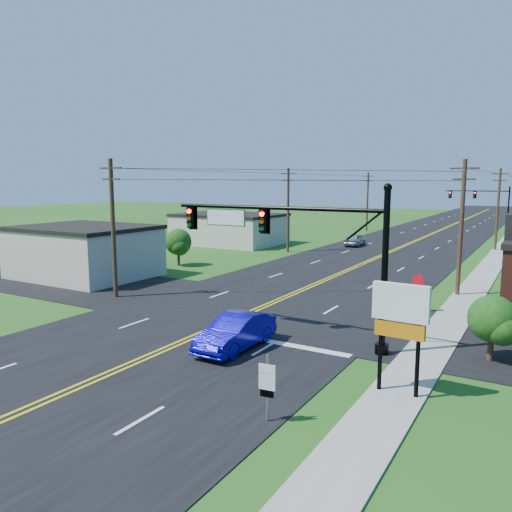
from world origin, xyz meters
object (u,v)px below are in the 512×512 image
Objects in this scene: blue_car at (236,332)px; route_sign at (267,383)px; stop_sign at (418,285)px; signal_mast_far at (480,200)px; signal_mast_main at (292,241)px.

route_sign is (4.63, -5.40, 0.51)m from blue_car.
blue_car is 2.09× the size of stop_sign.
signal_mast_far is 2.32× the size of blue_car.
route_sign is at bearing -87.81° from signal_mast_far.
blue_car is 7.13m from route_sign.
signal_mast_main is at bearing 61.15° from blue_car.
blue_car is 2.13× the size of route_sign.
stop_sign is (4.06, -63.88, -2.91)m from signal_mast_far.
signal_mast_main reaches higher than stop_sign.
stop_sign is at bearing 62.80° from blue_car.
route_sign is 16.17m from stop_sign.
signal_mast_far is (0.10, 72.00, -0.20)m from signal_mast_main.
signal_mast_far is at bearing 85.56° from route_sign.
route_sign reaches higher than blue_car.
signal_mast_main reaches higher than blue_car.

